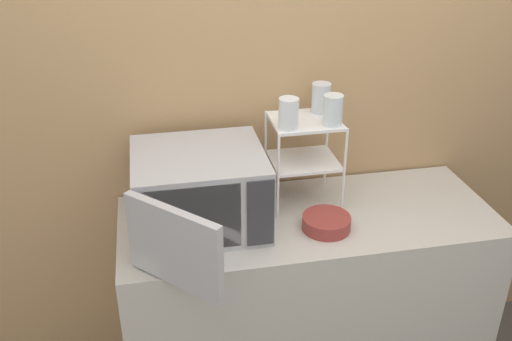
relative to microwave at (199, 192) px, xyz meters
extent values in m
cube|color=tan|center=(0.43, 0.32, 0.26)|extent=(8.00, 0.06, 2.60)
cube|color=#B7B2A8|center=(0.43, -0.01, -0.59)|extent=(1.47, 0.58, 0.89)
cube|color=#ADADB2|center=(0.01, 0.02, 0.00)|extent=(0.48, 0.43, 0.29)
cube|color=#B7B2A8|center=(-0.05, -0.19, 0.00)|extent=(0.35, 0.01, 0.25)
cube|color=#333338|center=(0.19, -0.20, 0.00)|extent=(0.10, 0.01, 0.26)
cube|color=#ADADB2|center=(-0.11, -0.34, 0.00)|extent=(0.28, 0.29, 0.28)
cylinder|color=white|center=(0.30, 0.00, 0.03)|extent=(0.01, 0.01, 0.35)
cylinder|color=white|center=(0.56, 0.00, 0.03)|extent=(0.01, 0.01, 0.35)
cylinder|color=white|center=(0.30, 0.23, 0.03)|extent=(0.01, 0.01, 0.35)
cylinder|color=white|center=(0.56, 0.23, 0.03)|extent=(0.01, 0.01, 0.35)
cube|color=white|center=(0.43, 0.12, 0.03)|extent=(0.26, 0.23, 0.01)
cube|color=white|center=(0.43, 0.12, 0.20)|extent=(0.26, 0.23, 0.01)
cylinder|color=silver|center=(0.35, 0.05, 0.26)|extent=(0.07, 0.07, 0.12)
cylinder|color=silver|center=(0.51, 0.18, 0.26)|extent=(0.07, 0.07, 0.12)
cylinder|color=silver|center=(0.52, 0.05, 0.26)|extent=(0.07, 0.07, 0.12)
cylinder|color=maroon|center=(0.46, -0.12, -0.14)|extent=(0.10, 0.10, 0.01)
cylinder|color=maroon|center=(0.46, -0.12, -0.12)|extent=(0.18, 0.18, 0.05)
camera|label=1|loc=(-0.15, -1.84, 1.04)|focal=40.00mm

